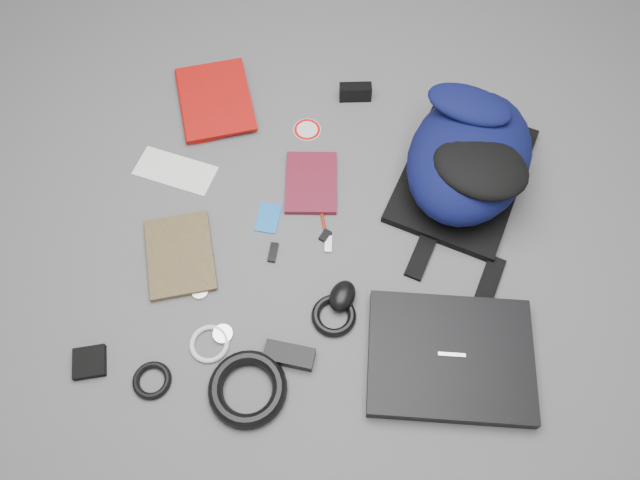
% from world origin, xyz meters
% --- Properties ---
extents(ground, '(4.00, 4.00, 0.00)m').
position_xyz_m(ground, '(0.00, 0.00, 0.00)').
color(ground, '#4F4F51').
rests_on(ground, ground).
extents(backpack, '(0.46, 0.58, 0.21)m').
position_xyz_m(backpack, '(0.37, 0.28, 0.11)').
color(backpack, black).
rests_on(backpack, ground).
extents(laptop, '(0.43, 0.35, 0.04)m').
position_xyz_m(laptop, '(0.37, -0.27, 0.02)').
color(laptop, black).
rests_on(laptop, ground).
extents(textbook_red, '(0.31, 0.35, 0.03)m').
position_xyz_m(textbook_red, '(-0.50, 0.38, 0.02)').
color(textbook_red, '#920908').
rests_on(textbook_red, ground).
extents(comic_book, '(0.25, 0.29, 0.02)m').
position_xyz_m(comic_book, '(-0.44, -0.13, 0.01)').
color(comic_book, '#99810A').
rests_on(comic_book, ground).
extents(envelope, '(0.24, 0.14, 0.00)m').
position_xyz_m(envelope, '(-0.45, 0.16, 0.00)').
color(envelope, white).
rests_on(envelope, ground).
extents(dvd_case, '(0.17, 0.22, 0.02)m').
position_xyz_m(dvd_case, '(-0.06, 0.18, 0.01)').
color(dvd_case, '#490E1A').
rests_on(dvd_case, ground).
extents(compact_camera, '(0.10, 0.05, 0.05)m').
position_xyz_m(compact_camera, '(0.02, 0.52, 0.03)').
color(compact_camera, black).
rests_on(compact_camera, ground).
extents(sticker_disc, '(0.10, 0.10, 0.00)m').
position_xyz_m(sticker_disc, '(-0.10, 0.37, 0.00)').
color(sticker_disc, silver).
rests_on(sticker_disc, ground).
extents(pen_teal, '(0.05, 0.15, 0.01)m').
position_xyz_m(pen_teal, '(0.00, 0.19, 0.00)').
color(pen_teal, '#0B6451').
rests_on(pen_teal, ground).
extents(pen_red, '(0.06, 0.15, 0.01)m').
position_xyz_m(pen_red, '(-0.00, 0.07, 0.00)').
color(pen_red, maroon).
rests_on(pen_red, ground).
extents(id_badge, '(0.06, 0.09, 0.00)m').
position_xyz_m(id_badge, '(-0.15, 0.05, 0.00)').
color(id_badge, blue).
rests_on(id_badge, ground).
extents(usb_black, '(0.02, 0.06, 0.01)m').
position_xyz_m(usb_black, '(-0.12, -0.05, 0.01)').
color(usb_black, black).
rests_on(usb_black, ground).
extents(usb_silver, '(0.03, 0.05, 0.01)m').
position_xyz_m(usb_silver, '(0.02, -0.00, 0.00)').
color(usb_silver, silver).
rests_on(usb_silver, ground).
extents(key_fob, '(0.03, 0.04, 0.01)m').
position_xyz_m(key_fob, '(0.01, 0.02, 0.01)').
color(key_fob, black).
rests_on(key_fob, ground).
extents(mouse, '(0.08, 0.10, 0.05)m').
position_xyz_m(mouse, '(0.08, -0.15, 0.02)').
color(mouse, black).
rests_on(mouse, ground).
extents(headphone_left, '(0.05, 0.05, 0.01)m').
position_xyz_m(headphone_left, '(-0.28, -0.19, 0.01)').
color(headphone_left, silver).
rests_on(headphone_left, ground).
extents(headphone_right, '(0.06, 0.06, 0.01)m').
position_xyz_m(headphone_right, '(-0.20, -0.30, 0.01)').
color(headphone_right, silver).
rests_on(headphone_right, ground).
extents(cable_coil, '(0.12, 0.12, 0.02)m').
position_xyz_m(cable_coil, '(0.07, -0.20, 0.01)').
color(cable_coil, black).
rests_on(cable_coil, ground).
extents(power_brick, '(0.13, 0.06, 0.03)m').
position_xyz_m(power_brick, '(-0.02, -0.33, 0.02)').
color(power_brick, black).
rests_on(power_brick, ground).
extents(power_cord_coil, '(0.21, 0.21, 0.04)m').
position_xyz_m(power_cord_coil, '(-0.10, -0.42, 0.02)').
color(power_cord_coil, black).
rests_on(power_cord_coil, ground).
extents(pouch, '(0.10, 0.10, 0.02)m').
position_xyz_m(pouch, '(-0.50, -0.42, 0.01)').
color(pouch, black).
rests_on(pouch, ground).
extents(earbud_coil, '(0.10, 0.10, 0.02)m').
position_xyz_m(earbud_coil, '(-0.34, -0.44, 0.01)').
color(earbud_coil, black).
rests_on(earbud_coil, ground).
extents(white_cable_coil, '(0.13, 0.13, 0.01)m').
position_xyz_m(white_cable_coil, '(-0.22, -0.33, 0.01)').
color(white_cable_coil, silver).
rests_on(white_cable_coil, ground).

